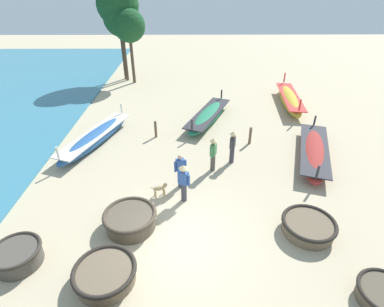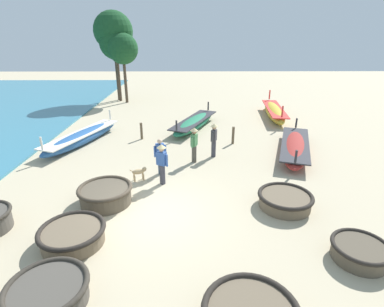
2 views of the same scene
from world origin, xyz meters
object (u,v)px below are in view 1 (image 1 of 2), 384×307
(mooring_post_inland, at_px, (250,136))
(long_boat_red_hull, at_px, (290,99))
(fisherman_by_coracle, at_px, (180,170))
(coracle_far_right, at_px, (105,274))
(fisherman_with_hat, at_px, (184,181))
(tree_right_mid, at_px, (129,26))
(long_boat_white_hull, at_px, (314,151))
(fisherman_crouching, at_px, (213,152))
(coracle_front_left, at_px, (308,226))
(tree_leftmost, at_px, (118,5))
(long_boat_ochre_hull, at_px, (96,137))
(tree_rightmost, at_px, (121,19))
(fisherman_hauling, at_px, (233,145))
(long_boat_green_hull, at_px, (208,116))
(coracle_upturned, at_px, (17,255))
(mooring_post_shoreline, at_px, (156,129))
(dog, at_px, (160,188))
(coracle_far_left, at_px, (130,219))

(mooring_post_inland, bearing_deg, long_boat_red_hull, 55.86)
(long_boat_red_hull, xyz_separation_m, fisherman_by_coracle, (-7.25, -9.12, 0.42))
(coracle_far_right, distance_m, fisherman_with_hat, 4.34)
(coracle_far_right, relative_size, tree_right_mid, 0.33)
(long_boat_white_hull, distance_m, tree_right_mid, 16.50)
(coracle_far_right, height_order, long_boat_red_hull, long_boat_red_hull)
(coracle_far_right, height_order, fisherman_crouching, fisherman_crouching)
(coracle_far_right, distance_m, fisherman_by_coracle, 5.05)
(coracle_front_left, relative_size, tree_right_mid, 0.33)
(coracle_front_left, distance_m, fisherman_by_coracle, 5.27)
(long_boat_white_hull, xyz_separation_m, tree_leftmost, (-11.58, 12.98, 5.42))
(long_boat_ochre_hull, distance_m, tree_rightmost, 11.95)
(coracle_far_right, distance_m, tree_rightmost, 20.21)
(fisherman_hauling, bearing_deg, tree_rightmost, 119.10)
(coracle_front_left, distance_m, long_boat_green_hull, 9.76)
(coracle_upturned, relative_size, fisherman_by_coracle, 0.97)
(long_boat_ochre_hull, relative_size, mooring_post_shoreline, 6.27)
(fisherman_crouching, xyz_separation_m, tree_leftmost, (-6.52, 14.11, 4.78))
(dog, height_order, mooring_post_inland, mooring_post_inland)
(coracle_far_right, xyz_separation_m, mooring_post_shoreline, (0.62, 9.09, 0.18))
(fisherman_by_coracle, xyz_separation_m, tree_leftmost, (-5.09, 15.33, 4.90))
(tree_leftmost, bearing_deg, long_boat_white_hull, -48.27)
(coracle_far_left, relative_size, mooring_post_inland, 2.01)
(long_boat_green_hull, distance_m, mooring_post_inland, 3.55)
(coracle_front_left, relative_size, long_boat_red_hull, 0.31)
(fisherman_by_coracle, bearing_deg, long_boat_red_hull, 51.54)
(coracle_far_left, relative_size, coracle_far_right, 1.01)
(long_boat_ochre_hull, xyz_separation_m, tree_leftmost, (-0.49, 11.48, 5.38))
(long_boat_green_hull, height_order, fisherman_by_coracle, fisherman_by_coracle)
(coracle_upturned, height_order, dog, coracle_upturned)
(fisherman_crouching, bearing_deg, tree_right_mid, 113.36)
(long_boat_white_hull, height_order, fisherman_by_coracle, fisherman_by_coracle)
(long_boat_ochre_hull, distance_m, mooring_post_shoreline, 3.19)
(fisherman_hauling, distance_m, tree_rightmost, 15.43)
(coracle_far_left, bearing_deg, long_boat_green_hull, 70.07)
(long_boat_red_hull, height_order, fisherman_hauling, fisherman_hauling)
(long_boat_white_hull, height_order, mooring_post_inland, long_boat_white_hull)
(long_boat_white_hull, bearing_deg, mooring_post_inland, 154.66)
(long_boat_ochre_hull, xyz_separation_m, fisherman_hauling, (6.99, -1.97, 0.60))
(long_boat_ochre_hull, bearing_deg, tree_leftmost, 92.44)
(long_boat_white_hull, relative_size, dog, 8.88)
(dog, xyz_separation_m, mooring_post_shoreline, (-0.67, 5.13, 0.10))
(fisherman_by_coracle, height_order, tree_leftmost, tree_leftmost)
(tree_leftmost, bearing_deg, fisherman_with_hat, -72.13)
(coracle_far_right, bearing_deg, dog, 71.92)
(long_boat_red_hull, bearing_deg, coracle_far_right, -124.34)
(mooring_post_shoreline, bearing_deg, long_boat_white_hull, -15.31)
(coracle_front_left, xyz_separation_m, fisherman_crouching, (-3.07, 3.90, 0.68))
(long_boat_green_hull, relative_size, fisherman_with_hat, 3.34)
(long_boat_white_hull, bearing_deg, tree_rightmost, 132.08)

